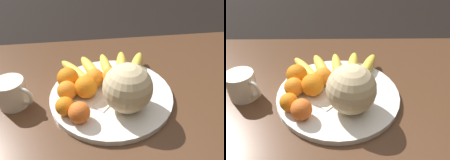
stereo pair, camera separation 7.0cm
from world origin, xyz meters
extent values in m
cube|color=#4C301E|center=(0.00, 0.00, 0.70)|extent=(1.56, 0.92, 0.04)
cube|color=#4C301E|center=(-0.70, -0.38, 0.34)|extent=(0.07, 0.07, 0.68)
cylinder|color=white|center=(-0.07, -0.02, 0.73)|extent=(0.41, 0.41, 0.02)
torus|color=#47382D|center=(-0.07, -0.02, 0.73)|extent=(0.41, 0.41, 0.01)
sphere|color=beige|center=(-0.11, 0.06, 0.81)|extent=(0.15, 0.15, 0.15)
sphere|color=#473819|center=(-0.08, -0.06, 0.76)|extent=(0.03, 0.03, 0.03)
ellipsoid|color=gold|center=(-0.19, -0.15, 0.76)|extent=(0.10, 0.17, 0.04)
ellipsoid|color=gold|center=(-0.13, -0.15, 0.76)|extent=(0.07, 0.19, 0.04)
ellipsoid|color=gold|center=(-0.07, -0.15, 0.76)|extent=(0.05, 0.17, 0.04)
ellipsoid|color=gold|center=(-0.01, -0.14, 0.76)|extent=(0.09, 0.18, 0.04)
ellipsoid|color=gold|center=(0.04, -0.13, 0.76)|extent=(0.13, 0.17, 0.04)
sphere|color=orange|center=(0.03, 0.09, 0.77)|extent=(0.06, 0.06, 0.06)
sphere|color=orange|center=(0.01, -0.01, 0.77)|extent=(0.07, 0.07, 0.07)
sphere|color=orange|center=(0.07, -0.07, 0.77)|extent=(0.07, 0.07, 0.07)
sphere|color=orange|center=(-0.08, -0.05, 0.77)|extent=(0.07, 0.07, 0.07)
sphere|color=orange|center=(-0.02, -0.07, 0.77)|extent=(0.06, 0.06, 0.06)
sphere|color=orange|center=(0.07, 0.06, 0.77)|extent=(0.06, 0.06, 0.06)
sphere|color=orange|center=(0.07, -0.01, 0.77)|extent=(0.06, 0.06, 0.06)
cube|color=white|center=(-0.06, 0.02, 0.74)|extent=(0.10, 0.10, 0.00)
cylinder|color=beige|center=(0.24, -0.03, 0.76)|extent=(0.09, 0.09, 0.09)
torus|color=beige|center=(0.20, 0.00, 0.77)|extent=(0.06, 0.04, 0.06)
camera|label=1|loc=(0.00, 0.54, 1.20)|focal=35.00mm
camera|label=2|loc=(-0.07, 0.54, 1.20)|focal=35.00mm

